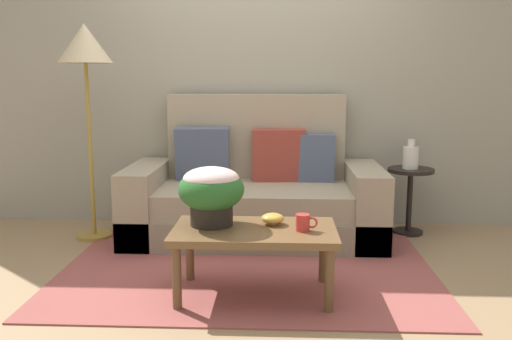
{
  "coord_description": "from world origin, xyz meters",
  "views": [
    {
      "loc": [
        0.22,
        -3.55,
        1.3
      ],
      "look_at": [
        0.05,
        0.07,
        0.66
      ],
      "focal_mm": 37.83,
      "sensor_mm": 36.0,
      "label": 1
    }
  ],
  "objects_px": {
    "coffee_table": "(254,237)",
    "potted_plant": "(211,190)",
    "floor_lamp": "(85,54)",
    "coffee_mug": "(303,223)",
    "snack_bowl": "(273,218)",
    "side_table": "(410,189)",
    "table_vase": "(411,157)",
    "couch": "(255,196)"
  },
  "relations": [
    {
      "from": "coffee_table",
      "to": "table_vase",
      "type": "relative_size",
      "value": 3.98
    },
    {
      "from": "potted_plant",
      "to": "snack_bowl",
      "type": "xyz_separation_m",
      "value": [
        0.36,
        0.02,
        -0.17
      ]
    },
    {
      "from": "snack_bowl",
      "to": "couch",
      "type": "bearing_deg",
      "value": 97.94
    },
    {
      "from": "floor_lamp",
      "to": "coffee_mug",
      "type": "bearing_deg",
      "value": -35.28
    },
    {
      "from": "snack_bowl",
      "to": "potted_plant",
      "type": "bearing_deg",
      "value": -176.5
    },
    {
      "from": "coffee_mug",
      "to": "snack_bowl",
      "type": "bearing_deg",
      "value": 145.31
    },
    {
      "from": "side_table",
      "to": "floor_lamp",
      "type": "distance_m",
      "value": 2.8
    },
    {
      "from": "floor_lamp",
      "to": "coffee_mug",
      "type": "xyz_separation_m",
      "value": [
        1.64,
        -1.16,
        -1.0
      ]
    },
    {
      "from": "side_table",
      "to": "floor_lamp",
      "type": "xyz_separation_m",
      "value": [
        -2.58,
        -0.23,
        1.08
      ]
    },
    {
      "from": "couch",
      "to": "coffee_table",
      "type": "distance_m",
      "value": 1.23
    },
    {
      "from": "coffee_mug",
      "to": "table_vase",
      "type": "bearing_deg",
      "value": 56.22
    },
    {
      "from": "floor_lamp",
      "to": "potted_plant",
      "type": "bearing_deg",
      "value": -43.99
    },
    {
      "from": "coffee_table",
      "to": "potted_plant",
      "type": "bearing_deg",
      "value": 166.34
    },
    {
      "from": "potted_plant",
      "to": "coffee_mug",
      "type": "xyz_separation_m",
      "value": [
        0.54,
        -0.1,
        -0.16
      ]
    },
    {
      "from": "coffee_table",
      "to": "potted_plant",
      "type": "relative_size",
      "value": 2.44
    },
    {
      "from": "side_table",
      "to": "snack_bowl",
      "type": "bearing_deg",
      "value": -131.24
    },
    {
      "from": "couch",
      "to": "table_vase",
      "type": "xyz_separation_m",
      "value": [
        1.26,
        0.11,
        0.32
      ]
    },
    {
      "from": "side_table",
      "to": "potted_plant",
      "type": "bearing_deg",
      "value": -138.83
    },
    {
      "from": "coffee_mug",
      "to": "table_vase",
      "type": "relative_size",
      "value": 0.53
    },
    {
      "from": "table_vase",
      "to": "side_table",
      "type": "bearing_deg",
      "value": 45.15
    },
    {
      "from": "couch",
      "to": "side_table",
      "type": "xyz_separation_m",
      "value": [
        1.27,
        0.12,
        0.05
      ]
    },
    {
      "from": "potted_plant",
      "to": "snack_bowl",
      "type": "bearing_deg",
      "value": 3.5
    },
    {
      "from": "potted_plant",
      "to": "table_vase",
      "type": "bearing_deg",
      "value": 41.14
    },
    {
      "from": "couch",
      "to": "floor_lamp",
      "type": "relative_size",
      "value": 1.19
    },
    {
      "from": "side_table",
      "to": "floor_lamp",
      "type": "relative_size",
      "value": 0.33
    },
    {
      "from": "couch",
      "to": "side_table",
      "type": "height_order",
      "value": "couch"
    },
    {
      "from": "side_table",
      "to": "potted_plant",
      "type": "xyz_separation_m",
      "value": [
        -1.48,
        -1.29,
        0.25
      ]
    },
    {
      "from": "coffee_mug",
      "to": "snack_bowl",
      "type": "xyz_separation_m",
      "value": [
        -0.18,
        0.12,
        -0.01
      ]
    },
    {
      "from": "couch",
      "to": "snack_bowl",
      "type": "bearing_deg",
      "value": -82.06
    },
    {
      "from": "couch",
      "to": "floor_lamp",
      "type": "distance_m",
      "value": 1.73
    },
    {
      "from": "side_table",
      "to": "potted_plant",
      "type": "distance_m",
      "value": 1.98
    },
    {
      "from": "snack_bowl",
      "to": "floor_lamp",
      "type": "bearing_deg",
      "value": 144.64
    },
    {
      "from": "potted_plant",
      "to": "table_vase",
      "type": "xyz_separation_m",
      "value": [
        1.47,
        1.28,
        0.02
      ]
    },
    {
      "from": "coffee_table",
      "to": "potted_plant",
      "type": "xyz_separation_m",
      "value": [
        -0.26,
        0.06,
        0.27
      ]
    },
    {
      "from": "coffee_mug",
      "to": "floor_lamp",
      "type": "bearing_deg",
      "value": 144.72
    },
    {
      "from": "couch",
      "to": "side_table",
      "type": "relative_size",
      "value": 3.67
    },
    {
      "from": "potted_plant",
      "to": "side_table",
      "type": "bearing_deg",
      "value": 41.17
    },
    {
      "from": "coffee_table",
      "to": "table_vase",
      "type": "bearing_deg",
      "value": 48.05
    },
    {
      "from": "potted_plant",
      "to": "table_vase",
      "type": "distance_m",
      "value": 1.95
    },
    {
      "from": "coffee_mug",
      "to": "snack_bowl",
      "type": "distance_m",
      "value": 0.22
    },
    {
      "from": "couch",
      "to": "coffee_table",
      "type": "height_order",
      "value": "couch"
    },
    {
      "from": "couch",
      "to": "potted_plant",
      "type": "height_order",
      "value": "couch"
    }
  ]
}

